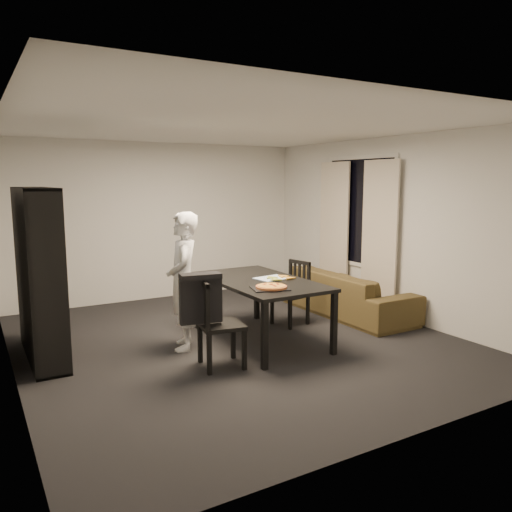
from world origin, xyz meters
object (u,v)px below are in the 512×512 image
chair_left (213,318)px  chair_right (294,288)px  bookshelf (39,274)px  dining_table (260,285)px  pepperoni_pizza (271,287)px  baking_tray (270,288)px  sofa (347,293)px  person (183,281)px

chair_left → chair_right: bearing=-51.0°
bookshelf → chair_right: 3.26m
dining_table → chair_left: chair_left is taller
chair_right → pepperoni_pizza: size_ratio=2.50×
dining_table → baking_tray: (-0.18, -0.51, 0.07)m
chair_right → baking_tray: chair_right is taller
chair_right → sofa: 0.98m
bookshelf → baking_tray: bookshelf is taller
dining_table → chair_left: bearing=-148.8°
chair_right → baking_tray: 1.37m
person → chair_left: bearing=23.9°
chair_right → person: person is taller
sofa → bookshelf: bearing=86.0°
chair_left → pepperoni_pizza: (0.73, 0.02, 0.25)m
baking_tray → pepperoni_pizza: bearing=-40.8°
person → sofa: bearing=116.3°
sofa → chair_right: bearing=90.4°
chair_right → person: 1.76m
baking_tray → pepperoni_pizza: size_ratio=1.14×
chair_left → bookshelf: bearing=60.0°
sofa → person: bearing=94.6°
person → pepperoni_pizza: 1.05m
chair_right → sofa: (0.96, 0.01, -0.18)m
baking_tray → sofa: baking_tray is taller
chair_right → baking_tray: (-0.97, -0.93, 0.28)m
baking_tray → dining_table: bearing=71.1°
bookshelf → pepperoni_pizza: size_ratio=5.43×
chair_left → person: (-0.03, 0.75, 0.27)m
baking_tray → chair_right: bearing=43.6°
sofa → baking_tray: bearing=115.7°
pepperoni_pizza → person: bearing=136.3°
pepperoni_pizza → sofa: size_ratio=0.16×
bookshelf → person: bookshelf is taller
bookshelf → sofa: (4.18, -0.29, -0.63)m
baking_tray → person: bearing=136.2°
sofa → dining_table: bearing=103.4°
bookshelf → person: 1.58m
sofa → chair_left: bearing=109.9°
chair_left → person: person is taller
baking_tray → chair_left: bearing=-177.7°
dining_table → baking_tray: bearing=-108.9°
person → pepperoni_pizza: size_ratio=4.62×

